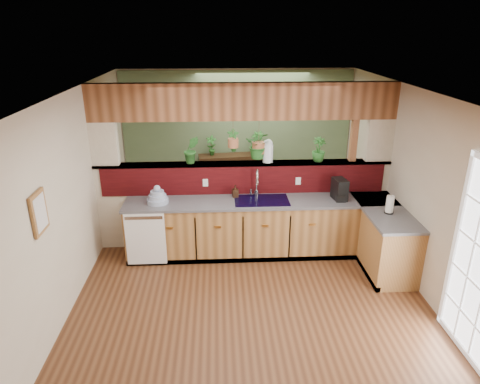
{
  "coord_description": "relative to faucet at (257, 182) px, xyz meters",
  "views": [
    {
      "loc": [
        -0.4,
        -4.98,
        3.38
      ],
      "look_at": [
        -0.09,
        0.7,
        1.15
      ],
      "focal_mm": 32.0,
      "sensor_mm": 36.0,
      "label": 1
    }
  ],
  "objects": [
    {
      "name": "countertop",
      "position": [
        0.65,
        -0.26,
        -0.7
      ],
      "size": [
        4.14,
        1.52,
        0.9
      ],
      "color": "brown",
      "rests_on": "ground"
    },
    {
      "name": "faucet",
      "position": [
        0.0,
        0.0,
        0.0
      ],
      "size": [
        0.2,
        0.2,
        0.46
      ],
      "color": "#B7B7B2",
      "rests_on": "countertop"
    },
    {
      "name": "header_beam",
      "position": [
        -0.18,
        0.22,
        1.18
      ],
      "size": [
        4.6,
        0.15,
        0.55
      ],
      "primitive_type": "cube",
      "color": "brown",
      "rests_on": "ground"
    },
    {
      "name": "dish_stack",
      "position": [
        -1.49,
        -0.17,
        -0.16
      ],
      "size": [
        0.32,
        0.32,
        0.28
      ],
      "color": "#97A4C3",
      "rests_on": "countertop"
    },
    {
      "name": "hanging_plant_b",
      "position": [
        0.05,
        0.22,
        0.7
      ],
      "size": [
        0.45,
        0.42,
        0.55
      ],
      "color": "brown",
      "rests_on": "header_beam"
    },
    {
      "name": "wall_back",
      "position": [
        -0.18,
        2.37,
        0.16
      ],
      "size": [
        4.6,
        0.02,
        2.6
      ],
      "primitive_type": "cube",
      "color": "beige",
      "rests_on": "ground"
    },
    {
      "name": "soap_dispenser",
      "position": [
        -0.33,
        -0.0,
        -0.15
      ],
      "size": [
        0.1,
        0.11,
        0.19
      ],
      "primitive_type": "imported",
      "rotation": [
        0.0,
        0.0,
        0.22
      ],
      "color": "#3C2515",
      "rests_on": "countertop"
    },
    {
      "name": "ledge_plant_left",
      "position": [
        -0.98,
        0.22,
        0.46
      ],
      "size": [
        0.27,
        0.23,
        0.42
      ],
      "primitive_type": "imported",
      "rotation": [
        0.0,
        0.0,
        0.2
      ],
      "color": "#21571E",
      "rests_on": "pass_through_ledge"
    },
    {
      "name": "floor_plant",
      "position": [
        1.02,
        1.04,
        -0.77
      ],
      "size": [
        0.74,
        0.66,
        0.76
      ],
      "primitive_type": "imported",
      "rotation": [
        0.0,
        0.0,
        -0.11
      ],
      "color": "#21571E",
      "rests_on": "ground"
    },
    {
      "name": "ceiling",
      "position": [
        -0.18,
        -1.13,
        1.46
      ],
      "size": [
        4.6,
        7.0,
        0.01
      ],
      "primitive_type": "cube",
      "color": "brown",
      "rests_on": "ground"
    },
    {
      "name": "wall_left",
      "position": [
        -2.48,
        -1.13,
        0.16
      ],
      "size": [
        0.02,
        7.0,
        2.6
      ],
      "primitive_type": "cube",
      "color": "beige",
      "rests_on": "ground"
    },
    {
      "name": "dishwasher",
      "position": [
        -1.66,
        -0.47,
        -0.69
      ],
      "size": [
        0.58,
        0.03,
        0.82
      ],
      "color": "white",
      "rests_on": "ground"
    },
    {
      "name": "pass_through_ledge",
      "position": [
        -0.18,
        0.22,
        0.23
      ],
      "size": [
        4.6,
        0.21,
        0.04
      ],
      "primitive_type": "cube",
      "color": "brown",
      "rests_on": "ground"
    },
    {
      "name": "glass_jar",
      "position": [
        0.19,
        0.22,
        0.43
      ],
      "size": [
        0.16,
        0.16,
        0.36
      ],
      "color": "silver",
      "rests_on": "pass_through_ledge"
    },
    {
      "name": "paper_towel",
      "position": [
        1.81,
        -0.72,
        -0.12
      ],
      "size": [
        0.13,
        0.13,
        0.28
      ],
      "color": "black",
      "rests_on": "countertop"
    },
    {
      "name": "ground",
      "position": [
        -0.18,
        -1.13,
        -1.14
      ],
      "size": [
        4.6,
        7.0,
        0.01
      ],
      "primitive_type": "cube",
      "color": "#502D19",
      "rests_on": "ground"
    },
    {
      "name": "shelf_plant_b",
      "position": [
        0.21,
        2.12,
        0.04
      ],
      "size": [
        0.34,
        0.34,
        0.46
      ],
      "primitive_type": "imported",
      "rotation": [
        0.0,
        0.0,
        -0.39
      ],
      "color": "#21571E",
      "rests_on": "shelving_console"
    },
    {
      "name": "coffee_maker",
      "position": [
        1.25,
        -0.18,
        -0.1
      ],
      "size": [
        0.17,
        0.29,
        0.32
      ],
      "rotation": [
        0.0,
        0.0,
        0.16
      ],
      "color": "black",
      "rests_on": "countertop"
    },
    {
      "name": "french_door",
      "position": [
        2.09,
        -2.43,
        -0.09
      ],
      "size": [
        0.06,
        1.02,
        2.16
      ],
      "primitive_type": "cube",
      "color": "white",
      "rests_on": "ground"
    },
    {
      "name": "hanging_plant_a",
      "position": [
        -0.35,
        0.22,
        0.7
      ],
      "size": [
        0.19,
        0.16,
        0.46
      ],
      "color": "brown",
      "rests_on": "header_beam"
    },
    {
      "name": "pass_through_partition",
      "position": [
        -0.15,
        0.22,
        0.05
      ],
      "size": [
        4.6,
        0.21,
        2.6
      ],
      "color": "beige",
      "rests_on": "ground"
    },
    {
      "name": "wall_right",
      "position": [
        2.12,
        -1.13,
        0.16
      ],
      "size": [
        0.02,
        7.0,
        2.6
      ],
      "primitive_type": "cube",
      "color": "beige",
      "rests_on": "ground"
    },
    {
      "name": "sage_backwall",
      "position": [
        -0.18,
        2.35,
        0.16
      ],
      "size": [
        4.55,
        0.02,
        2.55
      ],
      "primitive_type": "cube",
      "color": "#57704C",
      "rests_on": "ground"
    },
    {
      "name": "navy_sink",
      "position": [
        0.07,
        -0.16,
        -0.32
      ],
      "size": [
        0.82,
        0.5,
        0.18
      ],
      "color": "black",
      "rests_on": "countertop"
    },
    {
      "name": "ledge_plant_right",
      "position": [
        0.98,
        0.22,
        0.43
      ],
      "size": [
        0.24,
        0.24,
        0.38
      ],
      "primitive_type": "imported",
      "rotation": [
        0.0,
        0.0,
        0.15
      ],
      "color": "#21571E",
      "rests_on": "pass_through_ledge"
    },
    {
      "name": "shelving_console",
      "position": [
        -0.28,
        2.12,
        -0.64
      ],
      "size": [
        1.39,
        0.5,
        0.91
      ],
      "primitive_type": "cube",
      "rotation": [
        0.0,
        0.0,
        0.1
      ],
      "color": "black",
      "rests_on": "ground"
    },
    {
      "name": "shelf_plant_a",
      "position": [
        -0.71,
        2.12,
        0.01
      ],
      "size": [
        0.23,
        0.17,
        0.39
      ],
      "primitive_type": "imported",
      "rotation": [
        0.0,
        0.0,
        -0.17
      ],
      "color": "#21571E",
      "rests_on": "shelving_console"
    },
    {
      "name": "framed_print",
      "position": [
        -2.46,
        -1.93,
        0.41
      ],
      "size": [
        0.04,
        0.35,
        0.45
      ],
      "color": "brown",
      "rests_on": "wall_left"
    }
  ]
}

